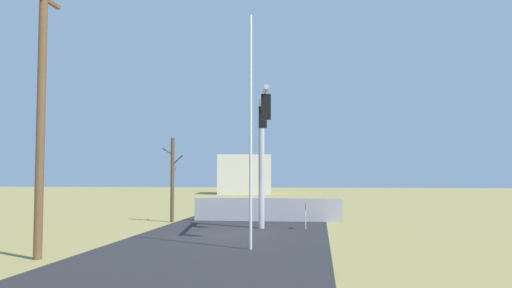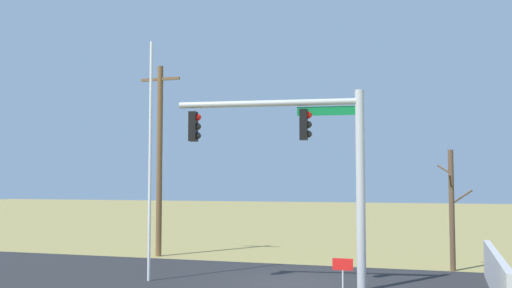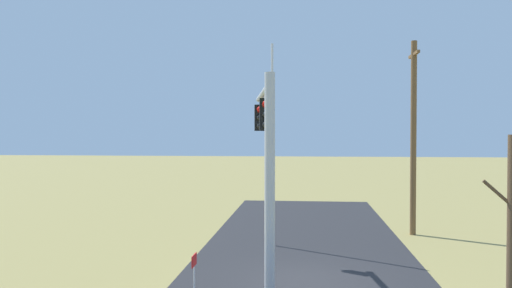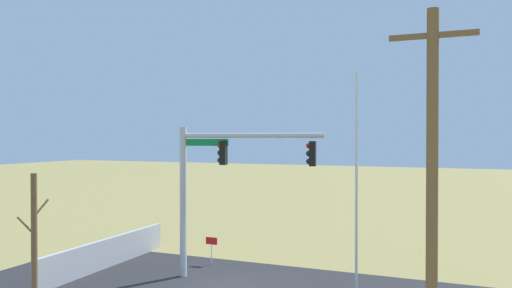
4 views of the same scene
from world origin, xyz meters
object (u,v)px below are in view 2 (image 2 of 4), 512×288
Objects in this scene: signal_mast at (310,151)px; bare_tree at (452,208)px; flagpole at (150,160)px; open_sign at (343,270)px; utility_pole at (160,156)px.

signal_mast is 1.36× the size of bare_tree.
flagpole reaches higher than open_sign.
open_sign is at bearing -13.99° from flagpole.
flagpole is 1.79× the size of bare_tree.
open_sign is (9.58, -7.78, -3.55)m from utility_pole.
flagpole reaches higher than bare_tree.
flagpole is 6.63× the size of open_sign.
utility_pole reaches higher than bare_tree.
signal_mast is at bearing 1.86° from flagpole.
signal_mast is 7.07m from bare_tree.
open_sign is (6.78, -1.69, -3.14)m from flagpole.
bare_tree is at bearing -2.66° from utility_pole.
flagpole is 6.71m from utility_pole.
flagpole is 11.28m from bare_tree.
signal_mast is 10.16m from utility_pole.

